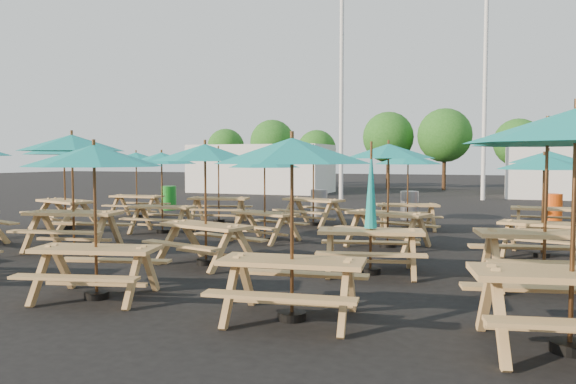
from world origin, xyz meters
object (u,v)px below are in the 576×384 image
at_px(picnic_unit_9, 205,160).
at_px(picnic_unit_14, 388,157).
at_px(picnic_unit_18, 544,168).
at_px(waste_bin_3, 552,209).
at_px(picnic_unit_2, 64,154).
at_px(picnic_unit_15, 408,163).
at_px(waste_bin_2, 409,205).
at_px(picnic_unit_16, 576,140).
at_px(picnic_unit_17, 547,144).
at_px(picnic_unit_5, 72,150).
at_px(picnic_unit_10, 265,166).
at_px(picnic_unit_8, 94,165).
at_px(picnic_unit_11, 313,157).
at_px(picnic_unit_13, 371,220).
at_px(picnic_unit_7, 218,158).
at_px(waste_bin_1, 319,203).
at_px(picnic_unit_6, 162,163).
at_px(waste_bin_0, 169,198).
at_px(picnic_unit_3, 136,161).
at_px(picnic_unit_12, 292,162).
at_px(picnic_unit_19, 548,162).

distance_m(picnic_unit_9, picnic_unit_14, 4.34).
xyz_separation_m(picnic_unit_18, waste_bin_3, (0.66, 6.33, -1.33)).
height_order(picnic_unit_2, picnic_unit_18, picnic_unit_2).
distance_m(picnic_unit_15, waste_bin_2, 3.06).
bearing_deg(picnic_unit_16, picnic_unit_17, 78.79).
bearing_deg(picnic_unit_5, picnic_unit_10, 27.61).
relative_size(picnic_unit_5, picnic_unit_9, 1.06).
distance_m(picnic_unit_9, picnic_unit_15, 7.13).
relative_size(picnic_unit_17, waste_bin_3, 2.89).
bearing_deg(picnic_unit_8, picnic_unit_11, 75.21).
relative_size(picnic_unit_13, picnic_unit_15, 0.97).
height_order(picnic_unit_13, picnic_unit_15, picnic_unit_13).
xyz_separation_m(picnic_unit_8, picnic_unit_10, (0.03, 5.99, -0.10)).
height_order(picnic_unit_7, waste_bin_1, picnic_unit_7).
relative_size(picnic_unit_6, waste_bin_0, 2.34).
xyz_separation_m(picnic_unit_18, waste_bin_0, (-12.89, 6.30, -1.33)).
xyz_separation_m(picnic_unit_9, waste_bin_1, (-0.70, 9.15, -1.51)).
bearing_deg(picnic_unit_5, picnic_unit_2, 122.99).
bearing_deg(picnic_unit_8, picnic_unit_15, 58.68).
bearing_deg(picnic_unit_13, picnic_unit_8, -149.37).
bearing_deg(waste_bin_0, picnic_unit_16, -43.95).
bearing_deg(picnic_unit_16, picnic_unit_9, 141.56).
height_order(picnic_unit_10, picnic_unit_13, picnic_unit_13).
bearing_deg(picnic_unit_14, picnic_unit_3, 177.82).
distance_m(picnic_unit_9, picnic_unit_13, 3.26).
xyz_separation_m(picnic_unit_5, picnic_unit_16, (9.35, -3.31, -0.01)).
xyz_separation_m(picnic_unit_12, picnic_unit_13, (0.29, 3.10, -1.01)).
relative_size(picnic_unit_5, picnic_unit_18, 1.20).
height_order(picnic_unit_8, picnic_unit_17, picnic_unit_17).
relative_size(picnic_unit_10, picnic_unit_17, 0.86).
xyz_separation_m(picnic_unit_9, picnic_unit_15, (2.73, 6.58, -0.11)).
bearing_deg(waste_bin_1, picnic_unit_8, -87.55).
bearing_deg(picnic_unit_16, picnic_unit_12, 166.55).
bearing_deg(picnic_unit_5, picnic_unit_14, 12.91).
xyz_separation_m(picnic_unit_14, picnic_unit_19, (3.48, 3.19, -0.12)).
height_order(picnic_unit_6, picnic_unit_12, picnic_unit_12).
bearing_deg(picnic_unit_7, waste_bin_2, 16.96).
distance_m(picnic_unit_6, picnic_unit_19, 10.04).
xyz_separation_m(picnic_unit_6, waste_bin_1, (2.61, 5.62, -1.41)).
bearing_deg(waste_bin_1, picnic_unit_12, -73.78).
relative_size(picnic_unit_3, waste_bin_2, 2.39).
height_order(picnic_unit_2, waste_bin_1, picnic_unit_2).
distance_m(picnic_unit_10, picnic_unit_19, 7.26).
height_order(picnic_unit_5, picnic_unit_9, picnic_unit_5).
bearing_deg(picnic_unit_2, picnic_unit_9, -7.99).
relative_size(picnic_unit_12, waste_bin_2, 2.44).
bearing_deg(waste_bin_3, picnic_unit_16, -93.47).
xyz_separation_m(picnic_unit_7, picnic_unit_13, (6.14, -6.02, -1.07)).
bearing_deg(waste_bin_3, picnic_unit_5, -138.12).
bearing_deg(picnic_unit_10, picnic_unit_15, 67.72).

